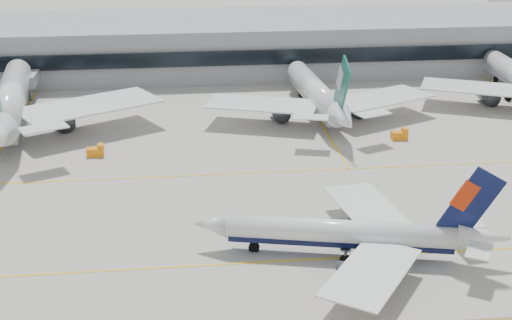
{
  "coord_description": "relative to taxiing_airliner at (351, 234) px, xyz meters",
  "views": [
    {
      "loc": [
        -8.62,
        -98.53,
        53.81
      ],
      "look_at": [
        4.4,
        18.0,
        7.5
      ],
      "focal_mm": 50.0,
      "sensor_mm": 36.0,
      "label": 1
    }
  ],
  "objects": [
    {
      "name": "ground",
      "position": [
        -16.37,
        4.84,
        -3.85
      ],
      "size": [
        3000.0,
        3000.0,
        0.0
      ],
      "primitive_type": "plane",
      "color": "gray",
      "rests_on": "ground"
    },
    {
      "name": "taxiing_airliner",
      "position": [
        0.0,
        0.0,
        0.0
      ],
      "size": [
        47.01,
        40.23,
        15.97
      ],
      "rotation": [
        0.0,
        0.0,
        2.91
      ],
      "color": "white",
      "rests_on": "ground"
    },
    {
      "name": "widebody_eva",
      "position": [
        -63.23,
        66.46,
        2.7
      ],
      "size": [
        68.61,
        67.6,
        24.63
      ],
      "rotation": [
        0.0,
        0.0,
        1.69
      ],
      "color": "white",
      "rests_on": "ground"
    },
    {
      "name": "widebody_cathay",
      "position": [
        8.16,
        68.92,
        1.51
      ],
      "size": [
        56.49,
        55.33,
        20.17
      ],
      "rotation": [
        0.0,
        0.0,
        1.63
      ],
      "color": "white",
      "rests_on": "ground"
    },
    {
      "name": "terminal",
      "position": [
        -16.37,
        119.68,
        3.65
      ],
      "size": [
        280.0,
        43.1,
        15.0
      ],
      "color": "gray",
      "rests_on": "ground"
    },
    {
      "name": "gse_b",
      "position": [
        -42.75,
        47.67,
        -2.8
      ],
      "size": [
        3.55,
        2.0,
        2.6
      ],
      "color": "orange",
      "rests_on": "ground"
    },
    {
      "name": "gse_c",
      "position": [
        23.28,
        50.65,
        -2.8
      ],
      "size": [
        3.55,
        2.0,
        2.6
      ],
      "color": "orange",
      "rests_on": "ground"
    }
  ]
}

